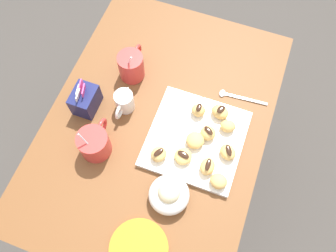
{
  "coord_description": "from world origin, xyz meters",
  "views": [
    {
      "loc": [
        -0.41,
        -0.19,
        1.72
      ],
      "look_at": [
        -0.0,
        -0.04,
        0.75
      ],
      "focal_mm": 36.72,
      "sensor_mm": 36.0,
      "label": 1
    }
  ],
  "objects": [
    {
      "name": "chocolate_drizzle_3",
      "position": [
        0.07,
        -0.11,
        0.78
      ],
      "size": [
        0.03,
        0.02,
        0.0
      ],
      "primitive_type": "ellipsoid",
      "rotation": [
        0.0,
        0.0,
        0.0
      ],
      "color": "black",
      "rests_on": "beignet_3"
    },
    {
      "name": "beignet_2",
      "position": [
        0.09,
        -0.18,
        0.76
      ],
      "size": [
        0.06,
        0.07,
        0.04
      ],
      "primitive_type": "ellipsoid",
      "rotation": [
        0.0,
        0.0,
        5.97
      ],
      "color": "#E5B260",
      "rests_on": "pastry_plate_square"
    },
    {
      "name": "chocolate_drizzle_7",
      "position": [
        -0.09,
        -0.12,
        0.78
      ],
      "size": [
        0.03,
        0.04,
        0.0
      ],
      "primitive_type": "ellipsoid",
      "rotation": [
        0.0,
        0.0,
        1.36
      ],
      "color": "black",
      "rests_on": "beignet_7"
    },
    {
      "name": "beignet_6",
      "position": [
        0.05,
        -0.21,
        0.76
      ],
      "size": [
        0.05,
        0.05,
        0.03
      ],
      "primitive_type": "ellipsoid",
      "rotation": [
        0.0,
        0.0,
        1.8
      ],
      "color": "#E5B260",
      "rests_on": "pastry_plate_square"
    },
    {
      "name": "chocolate_drizzle_2",
      "position": [
        0.09,
        -0.18,
        0.78
      ],
      "size": [
        0.04,
        0.03,
        0.0
      ],
      "primitive_type": "ellipsoid",
      "rotation": [
        0.0,
        0.0,
        5.92
      ],
      "color": "black",
      "rests_on": "beignet_2"
    },
    {
      "name": "chocolate_drizzle_9",
      "position": [
        -0.1,
        -0.05,
        0.78
      ],
      "size": [
        0.04,
        0.03,
        0.0
      ],
      "primitive_type": "ellipsoid",
      "rotation": [
        0.0,
        0.0,
        5.73
      ],
      "color": "black",
      "rests_on": "beignet_9"
    },
    {
      "name": "coffee_mug_red_left",
      "position": [
        -0.14,
        0.14,
        0.78
      ],
      "size": [
        0.13,
        0.09,
        0.13
      ],
      "color": "red",
      "rests_on": "dining_table"
    },
    {
      "name": "beignet_0",
      "position": [
        -0.03,
        -0.24,
        0.76
      ],
      "size": [
        0.07,
        0.07,
        0.03
      ],
      "primitive_type": "ellipsoid",
      "rotation": [
        0.0,
        0.0,
        0.8
      ],
      "color": "#E5B260",
      "rests_on": "pastry_plate_square"
    },
    {
      "name": "chocolate_drizzle_0",
      "position": [
        -0.03,
        -0.24,
        0.78
      ],
      "size": [
        0.04,
        0.03,
        0.0
      ],
      "primitive_type": "ellipsoid",
      "rotation": [
        0.0,
        0.0,
        0.53
      ],
      "color": "black",
      "rests_on": "beignet_0"
    },
    {
      "name": "beignet_8",
      "position": [
        -0.12,
        -0.24,
        0.76
      ],
      "size": [
        0.06,
        0.06,
        0.03
      ],
      "primitive_type": "ellipsoid",
      "rotation": [
        0.0,
        0.0,
        1.33
      ],
      "color": "#E5B260",
      "rests_on": "pastry_plate_square"
    },
    {
      "name": "beignet_4",
      "position": [
        0.01,
        -0.16,
        0.76
      ],
      "size": [
        0.06,
        0.06,
        0.04
      ],
      "primitive_type": "ellipsoid",
      "rotation": [
        0.0,
        0.0,
        0.55
      ],
      "color": "#E5B260",
      "rests_on": "pastry_plate_square"
    },
    {
      "name": "beignet_3",
      "position": [
        0.07,
        -0.11,
        0.76
      ],
      "size": [
        0.05,
        0.05,
        0.04
      ],
      "primitive_type": "ellipsoid",
      "rotation": [
        0.0,
        0.0,
        0.16
      ],
      "color": "#E5B260",
      "rests_on": "pastry_plate_square"
    },
    {
      "name": "coffee_mug_red_right",
      "position": [
        0.15,
        0.14,
        0.78
      ],
      "size": [
        0.12,
        0.08,
        0.15
      ],
      "color": "red",
      "rests_on": "dining_table"
    },
    {
      "name": "cream_pitcher_white",
      "position": [
        0.02,
        0.12,
        0.77
      ],
      "size": [
        0.1,
        0.06,
        0.07
      ],
      "color": "white",
      "rests_on": "dining_table"
    },
    {
      "name": "sugar_caddy",
      "position": [
        -0.02,
        0.23,
        0.77
      ],
      "size": [
        0.09,
        0.07,
        0.11
      ],
      "color": "#191E51",
      "rests_on": "dining_table"
    },
    {
      "name": "beignet_7",
      "position": [
        -0.09,
        -0.12,
        0.76
      ],
      "size": [
        0.06,
        0.06,
        0.03
      ],
      "primitive_type": "ellipsoid",
      "rotation": [
        0.0,
        0.0,
        1.5
      ],
      "color": "#E5B260",
      "rests_on": "pastry_plate_square"
    },
    {
      "name": "loose_spoon_near_saucer",
      "position": [
        0.18,
        -0.21,
        0.73
      ],
      "size": [
        0.03,
        0.16,
        0.01
      ],
      "color": "silver",
      "rests_on": "dining_table"
    },
    {
      "name": "pastry_plate_square",
      "position": [
        -0.01,
        -0.13,
        0.74
      ],
      "size": [
        0.29,
        0.29,
        0.02
      ],
      "primitive_type": "cube",
      "color": "white",
      "rests_on": "dining_table"
    },
    {
      "name": "chocolate_drizzle_5",
      "position": [
        -0.09,
        -0.19,
        0.78
      ],
      "size": [
        0.04,
        0.02,
        0.0
      ],
      "primitive_type": "ellipsoid",
      "rotation": [
        0.0,
        0.0,
        6.32
      ],
      "color": "black",
      "rests_on": "beignet_5"
    },
    {
      "name": "beignet_5",
      "position": [
        -0.09,
        -0.19,
        0.76
      ],
      "size": [
        0.06,
        0.04,
        0.03
      ],
      "primitive_type": "ellipsoid",
      "rotation": [
        0.0,
        0.0,
        6.26
      ],
      "color": "#E5B260",
      "rests_on": "pastry_plate_square"
    },
    {
      "name": "ground_plane",
      "position": [
        0.0,
        0.0,
        0.0
      ],
      "size": [
        8.0,
        8.0,
        0.0
      ],
      "primitive_type": "plane",
      "color": "#423D38"
    },
    {
      "name": "ice_cream_bowl",
      "position": [
        -0.21,
        -0.12,
        0.77
      ],
      "size": [
        0.12,
        0.12,
        0.09
      ],
      "color": "white",
      "rests_on": "dining_table"
    },
    {
      "name": "dining_table",
      "position": [
        0.0,
        0.0,
        0.58
      ],
      "size": [
        0.96,
        0.68,
        0.73
      ],
      "color": "brown",
      "rests_on": "ground_plane"
    },
    {
      "name": "beignet_1",
      "position": [
        -0.03,
        -0.13,
        0.76
      ],
      "size": [
        0.06,
        0.06,
        0.03
      ],
      "primitive_type": "ellipsoid",
      "rotation": [
        0.0,
        0.0,
        0.08
      ],
      "color": "#E5B260",
      "rests_on": "pastry_plate_square"
    },
    {
      "name": "chocolate_drizzle_4",
      "position": [
        0.01,
        -0.16,
        0.78
      ],
      "size": [
        0.03,
        0.04,
        0.0
      ],
      "primitive_type": "ellipsoid",
      "rotation": [
        0.0,
        0.0,
        1.0
      ],
      "color": "black",
      "rests_on": "beignet_4"
    },
    {
      "name": "saucer_orange_left",
      "position": [
        -0.37,
        -0.09,
        0.73
      ],
      "size": [
        0.16,
        0.16,
        0.01
      ],
      "primitive_type": "cylinder",
      "color": "orange",
      "rests_on": "dining_table"
    },
    {
      "name": "beignet_9",
      "position": [
        -0.1,
        -0.05,
        0.76
      ],
      "size": [
        0.06,
        0.06,
        0.03
      ],
      "primitive_type": "ellipsoid",
      "rotation": [
        0.0,
        0.0,
        6.05
      ],
      "color": "#E5B260",
      "rests_on": "pastry_plate_square"
    }
  ]
}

